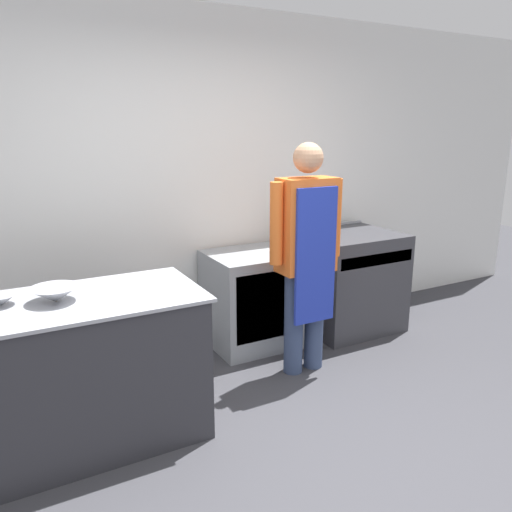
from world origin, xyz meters
TOP-DOWN VIEW (x-y plane):
  - ground_plane at (0.00, 0.00)m, footprint 14.00×14.00m
  - wall_back at (0.00, 2.04)m, footprint 8.00×0.05m
  - prep_counter at (-1.08, 0.94)m, footprint 1.36×0.73m
  - stove at (1.34, 1.59)m, footprint 0.83×0.74m
  - fridge_unit at (0.41, 1.68)m, footprint 0.70×0.63m
  - person_cook at (0.52, 1.07)m, footprint 0.59×0.24m
  - mixing_bowl at (-1.18, 0.95)m, footprint 0.26×0.26m
  - small_bowl at (-1.44, 1.02)m, footprint 0.17×0.17m
  - stock_pot at (1.16, 1.72)m, footprint 0.25×0.25m

SIDE VIEW (x-z plane):
  - ground_plane at x=0.00m, z-range 0.00..0.00m
  - fridge_unit at x=0.41m, z-range 0.00..0.79m
  - prep_counter at x=-1.08m, z-range 0.00..0.87m
  - stove at x=1.34m, z-range -0.01..0.89m
  - small_bowl at x=-1.44m, z-range 0.87..0.93m
  - mixing_bowl at x=-1.18m, z-range 0.87..0.95m
  - person_cook at x=0.52m, z-range 0.11..1.79m
  - stock_pot at x=1.16m, z-range 0.90..1.12m
  - wall_back at x=0.00m, z-range 0.00..2.70m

